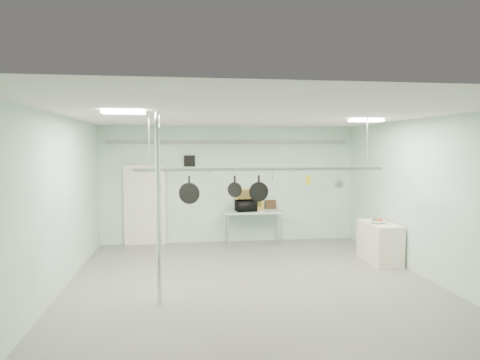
{
  "coord_description": "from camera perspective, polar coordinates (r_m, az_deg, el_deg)",
  "views": [
    {
      "loc": [
        -1.31,
        -7.69,
        2.61
      ],
      "look_at": [
        -0.12,
        1.0,
        1.94
      ],
      "focal_mm": 32.0,
      "sensor_mm": 36.0,
      "label": 1
    }
  ],
  "objects": [
    {
      "name": "conduit_pipe",
      "position": [
        11.67,
        -1.34,
        5.03
      ],
      "size": [
        6.6,
        0.07,
        0.07
      ],
      "primitive_type": "cylinder",
      "rotation": [
        0.0,
        1.57,
        0.0
      ],
      "color": "gray",
      "rests_on": "back_wall"
    },
    {
      "name": "grater",
      "position": [
        8.38,
        9.08,
        -0.03
      ],
      "size": [
        0.09,
        0.04,
        0.21
      ],
      "primitive_type": null,
      "rotation": [
        0.0,
        0.0,
        0.23
      ],
      "color": "gold",
      "rests_on": "pot_rack"
    },
    {
      "name": "pot_rack",
      "position": [
        8.14,
        2.92,
        1.67
      ],
      "size": [
        4.8,
        0.06,
        1.0
      ],
      "color": "#B7B7BC",
      "rests_on": "ceiling"
    },
    {
      "name": "light_panel_left",
      "position": [
        6.97,
        -15.26,
        8.73
      ],
      "size": [
        0.65,
        0.3,
        0.05
      ],
      "primitive_type": "cube",
      "color": "white",
      "rests_on": "ceiling"
    },
    {
      "name": "back_wall",
      "position": [
        11.8,
        -1.38,
        -0.57
      ],
      "size": [
        7.0,
        0.02,
        3.2
      ],
      "primitive_type": "cube",
      "color": "silver",
      "rests_on": "floor"
    },
    {
      "name": "coffee_canister",
      "position": [
        11.52,
        1.2,
        -3.67
      ],
      "size": [
        0.19,
        0.19,
        0.2
      ],
      "primitive_type": "cylinder",
      "rotation": [
        0.0,
        0.0,
        -0.26
      ],
      "color": "silver",
      "rests_on": "prep_table"
    },
    {
      "name": "skillet_left",
      "position": [
        8.03,
        -6.79,
        -1.32
      ],
      "size": [
        0.4,
        0.17,
        0.53
      ],
      "primitive_type": null,
      "rotation": [
        0.0,
        0.0,
        -0.29
      ],
      "color": "black",
      "rests_on": "pot_rack"
    },
    {
      "name": "ceiling",
      "position": [
        7.83,
        1.91,
        8.6
      ],
      "size": [
        7.0,
        8.0,
        0.02
      ],
      "primitive_type": "cube",
      "color": "silver",
      "rests_on": "back_wall"
    },
    {
      "name": "fruit_bowl",
      "position": [
        10.18,
        17.89,
        -5.29
      ],
      "size": [
        0.39,
        0.39,
        0.08
      ],
      "primitive_type": "imported",
      "rotation": [
        0.0,
        0.0,
        -0.15
      ],
      "color": "silver",
      "rests_on": "side_cabinet"
    },
    {
      "name": "saucepan",
      "position": [
        8.58,
        13.09,
        -0.16
      ],
      "size": [
        0.17,
        0.14,
        0.27
      ],
      "primitive_type": null,
      "rotation": [
        0.0,
        0.0,
        -0.4
      ],
      "color": "silver",
      "rests_on": "pot_rack"
    },
    {
      "name": "right_wall",
      "position": [
        9.13,
        24.05,
        -2.39
      ],
      "size": [
        0.02,
        8.0,
        3.2
      ],
      "primitive_type": "cube",
      "color": "silver",
      "rests_on": "floor"
    },
    {
      "name": "wall_vent",
      "position": [
        11.67,
        -6.75,
        2.54
      ],
      "size": [
        0.3,
        0.04,
        0.3
      ],
      "primitive_type": "cube",
      "color": "black",
      "rests_on": "back_wall"
    },
    {
      "name": "chrome_pole",
      "position": [
        7.18,
        -10.83,
        -3.82
      ],
      "size": [
        0.08,
        0.08,
        3.2
      ],
      "primitive_type": "cylinder",
      "color": "silver",
      "rests_on": "floor"
    },
    {
      "name": "fruit_cluster",
      "position": [
        10.18,
        17.9,
        -5.07
      ],
      "size": [
        0.24,
        0.24,
        0.09
      ],
      "primitive_type": null,
      "color": "maroon",
      "rests_on": "fruit_bowl"
    },
    {
      "name": "side_cabinet",
      "position": [
        10.36,
        18.11,
        -7.91
      ],
      "size": [
        0.6,
        1.2,
        0.9
      ],
      "primitive_type": "cube",
      "color": "silver",
      "rests_on": "floor"
    },
    {
      "name": "light_panel_right",
      "position": [
        9.1,
        16.44,
        7.63
      ],
      "size": [
        0.65,
        0.3,
        0.05
      ],
      "primitive_type": "cube",
      "color": "white",
      "rests_on": "ceiling"
    },
    {
      "name": "door",
      "position": [
        11.78,
        -12.55,
        -3.37
      ],
      "size": [
        1.1,
        0.1,
        2.2
      ],
      "primitive_type": "cube",
      "color": "silver",
      "rests_on": "floor"
    },
    {
      "name": "painting_large",
      "position": [
        11.82,
        1.26,
        -2.53
      ],
      "size": [
        0.78,
        0.14,
        0.58
      ],
      "primitive_type": "cube",
      "rotation": [
        -0.14,
        0.0,
        -0.01
      ],
      "color": "gold",
      "rests_on": "prep_table"
    },
    {
      "name": "prep_table",
      "position": [
        11.59,
        1.8,
        -4.48
      ],
      "size": [
        1.6,
        0.7,
        0.91
      ],
      "color": "#AECDBB",
      "rests_on": "floor"
    },
    {
      "name": "whisk",
      "position": [
        8.21,
        4.37,
        -0.4
      ],
      "size": [
        0.24,
        0.24,
        0.3
      ],
      "primitive_type": null,
      "rotation": [
        0.0,
        0.0,
        -0.39
      ],
      "color": "silver",
      "rests_on": "pot_rack"
    },
    {
      "name": "floor",
      "position": [
        8.23,
        1.85,
        -14.14
      ],
      "size": [
        8.0,
        8.0,
        0.0
      ],
      "primitive_type": "plane",
      "color": "gray",
      "rests_on": "ground"
    },
    {
      "name": "skillet_mid",
      "position": [
        8.09,
        -0.71,
        -0.79
      ],
      "size": [
        0.28,
        0.19,
        0.4
      ],
      "primitive_type": null,
      "rotation": [
        0.0,
        0.0,
        -0.5
      ],
      "color": "black",
      "rests_on": "pot_rack"
    },
    {
      "name": "microwave",
      "position": [
        11.49,
        0.8,
        -3.44
      ],
      "size": [
        0.59,
        0.44,
        0.3
      ],
      "primitive_type": "imported",
      "rotation": [
        0.0,
        0.0,
        3.29
      ],
      "color": "black",
      "rests_on": "prep_table"
    },
    {
      "name": "skillet_right",
      "position": [
        8.16,
        2.52,
        -1.13
      ],
      "size": [
        0.38,
        0.09,
        0.51
      ],
      "primitive_type": null,
      "rotation": [
        0.0,
        0.0,
        0.09
      ],
      "color": "black",
      "rests_on": "pot_rack"
    },
    {
      "name": "painting_small",
      "position": [
        11.96,
        4.13,
        -3.26
      ],
      "size": [
        0.3,
        0.1,
        0.25
      ],
      "primitive_type": "cube",
      "rotation": [
        -0.17,
        0.0,
        0.04
      ],
      "color": "#372213",
      "rests_on": "prep_table"
    }
  ]
}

